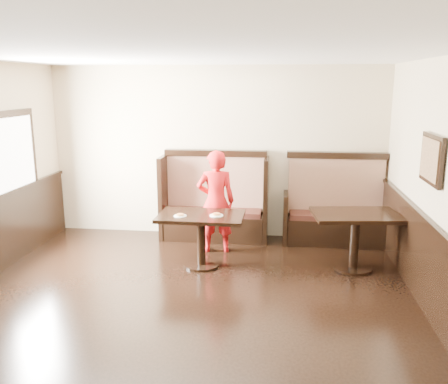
% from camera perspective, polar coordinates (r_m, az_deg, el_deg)
% --- Properties ---
extents(ground, '(7.00, 7.00, 0.00)m').
position_cam_1_polar(ground, '(5.00, -6.59, -17.37)').
color(ground, black).
rests_on(ground, ground).
extents(room_shell, '(7.00, 7.00, 7.00)m').
position_cam_1_polar(room_shell, '(5.02, -9.39, -8.81)').
color(room_shell, '#C1B08C').
rests_on(room_shell, ground).
extents(booth_main, '(1.75, 0.72, 1.45)m').
position_cam_1_polar(booth_main, '(7.81, -1.13, -1.78)').
color(booth_main, black).
rests_on(booth_main, ground).
extents(booth_neighbor, '(1.65, 0.72, 1.45)m').
position_cam_1_polar(booth_neighbor, '(7.80, 13.21, -2.50)').
color(booth_neighbor, black).
rests_on(booth_neighbor, ground).
extents(table_main, '(1.18, 0.75, 0.75)m').
position_cam_1_polar(table_main, '(6.59, -2.78, -4.18)').
color(table_main, black).
rests_on(table_main, ground).
extents(table_neighbor, '(1.23, 0.88, 0.80)m').
position_cam_1_polar(table_neighbor, '(6.72, 15.51, -4.13)').
color(table_neighbor, black).
rests_on(table_neighbor, ground).
extents(child, '(0.62, 0.46, 1.56)m').
position_cam_1_polar(child, '(7.11, -0.99, -1.17)').
color(child, red).
rests_on(child, ground).
extents(pizza_plate_left, '(0.18, 0.18, 0.03)m').
position_cam_1_polar(pizza_plate_left, '(6.48, -5.30, -2.81)').
color(pizza_plate_left, white).
rests_on(pizza_plate_left, table_main).
extents(pizza_plate_right, '(0.19, 0.19, 0.03)m').
position_cam_1_polar(pizza_plate_right, '(6.47, -0.92, -2.77)').
color(pizza_plate_right, white).
rests_on(pizza_plate_right, table_main).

